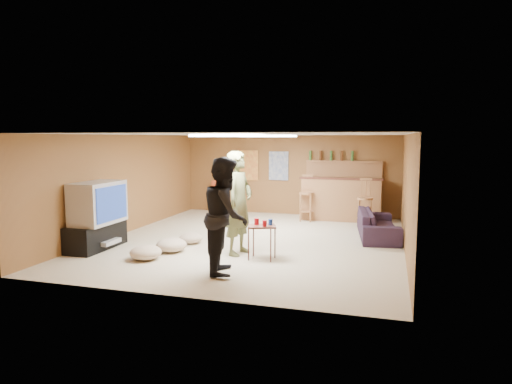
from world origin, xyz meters
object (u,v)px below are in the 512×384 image
(bar_counter, at_px, (341,199))
(person_black, at_px, (226,215))
(sofa, at_px, (378,224))
(tv_body, at_px, (98,203))
(person_olive, at_px, (239,203))
(tray_table, at_px, (262,242))

(bar_counter, relative_size, person_black, 1.09)
(bar_counter, height_order, sofa, bar_counter)
(tv_body, xyz_separation_m, person_olive, (2.71, 0.40, 0.05))
(tv_body, distance_m, person_black, 2.97)
(tv_body, xyz_separation_m, tray_table, (3.21, 0.16, -0.60))
(sofa, relative_size, tray_table, 3.23)
(bar_counter, bearing_deg, tv_body, -133.00)
(person_black, relative_size, sofa, 0.94)
(sofa, bearing_deg, tv_body, 109.61)
(person_black, distance_m, tray_table, 1.15)
(person_black, bearing_deg, tray_table, -35.74)
(tv_body, relative_size, person_black, 0.60)
(person_olive, xyz_separation_m, tray_table, (0.51, -0.24, -0.64))
(person_black, bearing_deg, bar_counter, -29.16)
(tv_body, distance_m, sofa, 5.77)
(person_black, bearing_deg, sofa, -49.53)
(tv_body, xyz_separation_m, bar_counter, (4.15, 4.45, -0.35))
(tv_body, bearing_deg, person_black, -14.66)
(bar_counter, relative_size, sofa, 1.02)
(sofa, bearing_deg, tray_table, 134.53)
(sofa, bearing_deg, bar_counter, 20.42)
(bar_counter, distance_m, sofa, 2.14)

